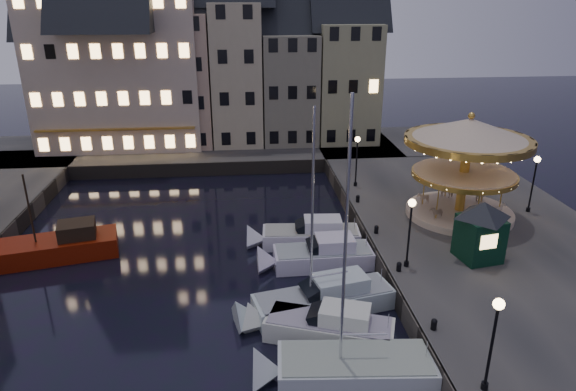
{
  "coord_description": "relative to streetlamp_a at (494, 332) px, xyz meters",
  "views": [
    {
      "loc": [
        -2.15,
        -24.38,
        15.9
      ],
      "look_at": [
        1.0,
        8.0,
        3.2
      ],
      "focal_mm": 32.0,
      "sensor_mm": 36.0,
      "label": 1
    }
  ],
  "objects": [
    {
      "name": "ground",
      "position": [
        -7.2,
        9.0,
        -4.02
      ],
      "size": [
        160.0,
        160.0,
        0.0
      ],
      "primitive_type": "plane",
      "color": "black",
      "rests_on": "ground"
    },
    {
      "name": "quay_north",
      "position": [
        -15.2,
        37.0,
        -3.37
      ],
      "size": [
        44.0,
        12.0,
        1.3
      ],
      "primitive_type": "cube",
      "color": "#474442",
      "rests_on": "ground"
    },
    {
      "name": "streetlamp_a",
      "position": [
        0.0,
        0.0,
        0.0
      ],
      "size": [
        0.44,
        0.44,
        4.17
      ],
      "color": "black",
      "rests_on": "quay_east"
    },
    {
      "name": "townhouse_nd",
      "position": [
        -9.45,
        39.0,
        5.26
      ],
      "size": [
        5.5,
        8.0,
        15.8
      ],
      "color": "tan",
      "rests_on": "quay_north"
    },
    {
      "name": "townhouse_nb",
      "position": [
        -21.25,
        39.0,
        4.26
      ],
      "size": [
        6.16,
        8.0,
        13.8
      ],
      "color": "gray",
      "rests_on": "quay_north"
    },
    {
      "name": "carousel",
      "position": [
        6.0,
        16.78,
        2.17
      ],
      "size": [
        8.48,
        8.48,
        7.42
      ],
      "color": "#CEB395",
      "rests_on": "quay_east"
    },
    {
      "name": "ticket_kiosk",
      "position": [
        4.46,
        10.51,
        -0.28
      ],
      "size": [
        3.5,
        3.5,
        4.1
      ],
      "color": "black",
      "rests_on": "quay_east"
    },
    {
      "name": "townhouse_na",
      "position": [
        -26.7,
        39.0,
        3.76
      ],
      "size": [
        5.5,
        8.0,
        12.8
      ],
      "color": "gray",
      "rests_on": "quay_north"
    },
    {
      "name": "red_fishing_boat",
      "position": [
        -21.34,
        15.59,
        -3.31
      ],
      "size": [
        8.18,
        4.35,
        6.03
      ],
      "color": "#6B1304",
      "rests_on": "ground"
    },
    {
      "name": "bollard_c",
      "position": [
        -0.6,
        14.5,
        -2.41
      ],
      "size": [
        0.3,
        0.3,
        0.57
      ],
      "color": "black",
      "rests_on": "quay_east"
    },
    {
      "name": "townhouse_ne",
      "position": [
        -4.0,
        39.0,
        3.76
      ],
      "size": [
        6.16,
        8.0,
        12.8
      ],
      "color": "slate",
      "rests_on": "quay_north"
    },
    {
      "name": "townhouse_nc",
      "position": [
        -15.2,
        39.0,
        4.76
      ],
      "size": [
        6.82,
        8.0,
        14.8
      ],
      "color": "tan",
      "rests_on": "quay_north"
    },
    {
      "name": "streetlamp_c",
      "position": [
        0.0,
        23.5,
        0.0
      ],
      "size": [
        0.44,
        0.44,
        4.17
      ],
      "color": "black",
      "rests_on": "quay_east"
    },
    {
      "name": "motorboat_d",
      "position": [
        -4.82,
        12.86,
        -3.38
      ],
      "size": [
        7.17,
        2.47,
        2.15
      ],
      "color": "silver",
      "rests_on": "ground"
    },
    {
      "name": "motorboat_b",
      "position": [
        -5.69,
        5.56,
        -3.38
      ],
      "size": [
        7.27,
        4.27,
        2.15
      ],
      "color": "silver",
      "rests_on": "ground"
    },
    {
      "name": "townhouse_nf",
      "position": [
        2.05,
        39.0,
        4.26
      ],
      "size": [
        6.82,
        8.0,
        13.8
      ],
      "color": "gray",
      "rests_on": "quay_north"
    },
    {
      "name": "hotel_corner",
      "position": [
        -21.2,
        39.0,
        5.76
      ],
      "size": [
        17.6,
        9.0,
        16.8
      ],
      "color": "beige",
      "rests_on": "quay_north"
    },
    {
      "name": "streetlamp_d",
      "position": [
        11.3,
        17.0,
        0.0
      ],
      "size": [
        0.44,
        0.44,
        4.17
      ],
      "color": "black",
      "rests_on": "quay_east"
    },
    {
      "name": "quaywall_n",
      "position": [
        -13.2,
        31.0,
        -3.37
      ],
      "size": [
        48.0,
        0.15,
        1.3
      ],
      "primitive_type": "cube",
      "color": "#47423A",
      "rests_on": "ground"
    },
    {
      "name": "motorboat_a",
      "position": [
        -5.2,
        2.59,
        -3.48
      ],
      "size": [
        7.97,
        3.18,
        13.28
      ],
      "color": "silver",
      "rests_on": "ground"
    },
    {
      "name": "quay_east",
      "position": [
        6.8,
        15.0,
        -3.37
      ],
      "size": [
        16.0,
        56.0,
        1.3
      ],
      "primitive_type": "cube",
      "color": "#474442",
      "rests_on": "ground"
    },
    {
      "name": "bollard_a",
      "position": [
        -0.6,
        4.0,
        -2.41
      ],
      "size": [
        0.3,
        0.3,
        0.57
      ],
      "color": "black",
      "rests_on": "quay_east"
    },
    {
      "name": "quaywall_e",
      "position": [
        -1.2,
        15.0,
        -3.37
      ],
      "size": [
        0.15,
        44.0,
        1.3
      ],
      "primitive_type": "cube",
      "color": "#47423A",
      "rests_on": "ground"
    },
    {
      "name": "bollard_b",
      "position": [
        -0.6,
        9.5,
        -2.41
      ],
      "size": [
        0.3,
        0.3,
        0.57
      ],
      "color": "black",
      "rests_on": "quay_east"
    },
    {
      "name": "streetlamp_b",
      "position": [
        0.0,
        10.0,
        0.0
      ],
      "size": [
        0.44,
        0.44,
        4.17
      ],
      "color": "black",
      "rests_on": "quay_east"
    },
    {
      "name": "bollard_d",
      "position": [
        -0.6,
        20.0,
        -2.41
      ],
      "size": [
        0.3,
        0.3,
        0.57
      ],
      "color": "black",
      "rests_on": "quay_east"
    },
    {
      "name": "motorboat_e",
      "position": [
        -5.17,
        15.83,
        -3.38
      ],
      "size": [
        7.64,
        2.67,
        2.15
      ],
      "color": "silver",
      "rests_on": "ground"
    },
    {
      "name": "motorboat_c",
      "position": [
        -5.55,
        7.83,
        -3.34
      ],
      "size": [
        8.64,
        3.94,
        11.45
      ],
      "color": "silver",
      "rests_on": "ground"
    }
  ]
}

